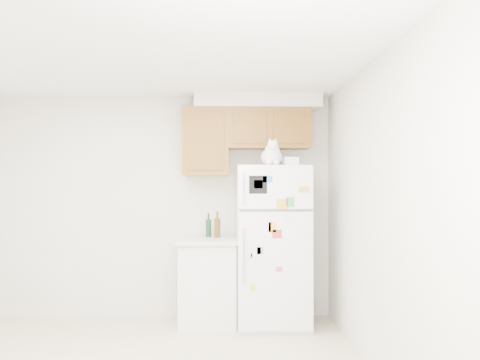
{
  "coord_description": "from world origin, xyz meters",
  "views": [
    {
      "loc": [
        0.71,
        -3.81,
        1.49
      ],
      "look_at": [
        0.87,
        1.55,
        1.55
      ],
      "focal_mm": 38.0,
      "sensor_mm": 36.0,
      "label": 1
    }
  ],
  "objects_px": {
    "base_counter": "(208,281)",
    "storage_box_front": "(291,161)",
    "cat": "(272,155)",
    "bottle_green": "(209,225)",
    "storage_box_back": "(280,162)",
    "refrigerator": "(273,245)",
    "bottle_amber": "(217,224)"
  },
  "relations": [
    {
      "from": "storage_box_front",
      "to": "bottle_green",
      "type": "xyz_separation_m",
      "value": [
        -0.88,
        0.35,
        -0.69
      ]
    },
    {
      "from": "storage_box_back",
      "to": "bottle_green",
      "type": "xyz_separation_m",
      "value": [
        -0.78,
        0.11,
        -0.7
      ]
    },
    {
      "from": "base_counter",
      "to": "storage_box_front",
      "type": "xyz_separation_m",
      "value": [
        0.88,
        -0.18,
        1.28
      ]
    },
    {
      "from": "storage_box_back",
      "to": "storage_box_front",
      "type": "distance_m",
      "value": 0.26
    },
    {
      "from": "cat",
      "to": "storage_box_front",
      "type": "distance_m",
      "value": 0.22
    },
    {
      "from": "storage_box_back",
      "to": "cat",
      "type": "bearing_deg",
      "value": -97.52
    },
    {
      "from": "bottle_green",
      "to": "bottle_amber",
      "type": "bearing_deg",
      "value": -37.35
    },
    {
      "from": "base_counter",
      "to": "storage_box_back",
      "type": "xyz_separation_m",
      "value": [
        0.78,
        0.06,
        1.29
      ]
    },
    {
      "from": "storage_box_front",
      "to": "bottle_green",
      "type": "distance_m",
      "value": 1.17
    },
    {
      "from": "refrigerator",
      "to": "base_counter",
      "type": "relative_size",
      "value": 1.85
    },
    {
      "from": "cat",
      "to": "storage_box_front",
      "type": "bearing_deg",
      "value": 6.52
    },
    {
      "from": "refrigerator",
      "to": "storage_box_back",
      "type": "distance_m",
      "value": 0.91
    },
    {
      "from": "storage_box_front",
      "to": "bottle_green",
      "type": "bearing_deg",
      "value": 159.76
    },
    {
      "from": "refrigerator",
      "to": "bottle_green",
      "type": "bearing_deg",
      "value": 160.34
    },
    {
      "from": "bottle_amber",
      "to": "storage_box_front",
      "type": "bearing_deg",
      "value": -19.35
    },
    {
      "from": "base_counter",
      "to": "storage_box_front",
      "type": "distance_m",
      "value": 1.56
    },
    {
      "from": "refrigerator",
      "to": "storage_box_front",
      "type": "height_order",
      "value": "storage_box_front"
    },
    {
      "from": "base_counter",
      "to": "storage_box_front",
      "type": "height_order",
      "value": "storage_box_front"
    },
    {
      "from": "base_counter",
      "to": "bottle_amber",
      "type": "height_order",
      "value": "bottle_amber"
    },
    {
      "from": "refrigerator",
      "to": "storage_box_front",
      "type": "distance_m",
      "value": 0.92
    },
    {
      "from": "refrigerator",
      "to": "cat",
      "type": "height_order",
      "value": "cat"
    },
    {
      "from": "storage_box_front",
      "to": "bottle_amber",
      "type": "xyz_separation_m",
      "value": [
        -0.78,
        0.27,
        -0.68
      ]
    },
    {
      "from": "base_counter",
      "to": "refrigerator",
      "type": "bearing_deg",
      "value": -6.1
    },
    {
      "from": "storage_box_front",
      "to": "bottle_green",
      "type": "relative_size",
      "value": 0.57
    },
    {
      "from": "base_counter",
      "to": "bottle_green",
      "type": "bearing_deg",
      "value": 90.72
    },
    {
      "from": "cat",
      "to": "bottle_amber",
      "type": "xyz_separation_m",
      "value": [
        -0.57,
        0.3,
        -0.74
      ]
    },
    {
      "from": "bottle_amber",
      "to": "storage_box_back",
      "type": "bearing_deg",
      "value": -3.14
    },
    {
      "from": "cat",
      "to": "storage_box_front",
      "type": "relative_size",
      "value": 2.69
    },
    {
      "from": "storage_box_back",
      "to": "storage_box_front",
      "type": "bearing_deg",
      "value": -52.39
    },
    {
      "from": "bottle_green",
      "to": "cat",
      "type": "bearing_deg",
      "value": -29.03
    },
    {
      "from": "cat",
      "to": "storage_box_front",
      "type": "xyz_separation_m",
      "value": [
        0.21,
        0.02,
        -0.06
      ]
    },
    {
      "from": "cat",
      "to": "storage_box_front",
      "type": "height_order",
      "value": "cat"
    }
  ]
}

